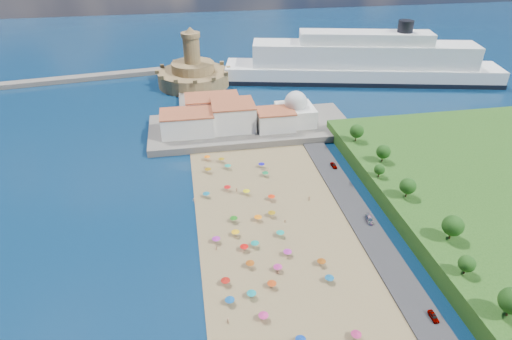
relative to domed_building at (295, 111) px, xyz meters
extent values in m
plane|color=#071938|center=(-30.00, -71.00, -8.97)|extent=(700.00, 700.00, 0.00)
cube|color=#59544C|center=(-20.00, 2.00, -7.47)|extent=(90.00, 36.00, 3.00)
cube|color=#59544C|center=(-42.00, 37.00, -7.77)|extent=(18.00, 70.00, 2.40)
cube|color=#59544C|center=(-140.00, 82.00, -7.67)|extent=(199.03, 34.77, 2.60)
cube|color=silver|center=(-48.00, -2.00, -1.47)|extent=(22.00, 14.00, 9.00)
cube|color=silver|center=(-28.00, 0.00, -0.47)|extent=(18.00, 16.00, 11.00)
cube|color=silver|center=(-10.00, -4.00, -1.97)|extent=(16.00, 12.00, 8.00)
cube|color=silver|center=(-36.00, 12.00, -0.97)|extent=(24.00, 14.00, 10.00)
cube|color=silver|center=(0.00, 0.00, -1.97)|extent=(16.00, 16.00, 8.00)
sphere|color=silver|center=(0.00, 0.00, 4.03)|extent=(10.00, 10.00, 10.00)
cylinder|color=silver|center=(0.00, 0.00, 7.83)|extent=(1.20, 1.20, 1.60)
cylinder|color=olive|center=(-42.00, 67.00, -4.97)|extent=(40.00, 40.00, 8.00)
cylinder|color=olive|center=(-42.00, 67.00, 1.53)|extent=(24.00, 24.00, 5.00)
cylinder|color=olive|center=(-42.00, 67.00, 11.03)|extent=(9.00, 9.00, 14.00)
cylinder|color=olive|center=(-42.00, 67.00, 19.23)|extent=(10.40, 10.40, 2.40)
cone|color=olive|center=(-42.00, 67.00, 21.93)|extent=(6.00, 6.00, 3.00)
cube|color=black|center=(54.41, 56.84, -7.70)|extent=(159.33, 57.09, 2.54)
cube|color=white|center=(54.41, 56.84, -4.26)|extent=(158.27, 56.48, 9.42)
cube|color=white|center=(54.41, 56.84, 6.73)|extent=(126.71, 45.59, 12.56)
cube|color=white|center=(54.41, 56.84, 16.15)|extent=(74.71, 30.17, 6.28)
cylinder|color=black|center=(74.85, 52.31, 22.43)|extent=(8.37, 8.37, 6.28)
cylinder|color=gray|center=(-36.08, -25.17, -7.72)|extent=(0.07, 0.07, 2.00)
cone|color=#8A6B0C|center=(-36.08, -25.17, -6.82)|extent=(2.50, 2.50, 0.60)
cylinder|color=gray|center=(-36.27, -63.70, -7.72)|extent=(0.07, 0.07, 2.00)
cone|color=#176A12|center=(-36.27, -63.70, -6.82)|extent=(2.50, 2.50, 0.60)
cylinder|color=gray|center=(-41.90, -89.89, -7.72)|extent=(0.07, 0.07, 2.00)
cone|color=#A3150D|center=(-41.90, -89.89, -6.82)|extent=(2.50, 2.50, 0.60)
cylinder|color=gray|center=(-30.15, -93.00, -7.72)|extent=(0.07, 0.07, 2.00)
cone|color=#BA3D0E|center=(-30.15, -93.00, -6.82)|extent=(2.50, 2.50, 0.60)
cylinder|color=gray|center=(-35.92, -95.40, -7.72)|extent=(0.07, 0.07, 2.00)
cone|color=#0F888E|center=(-35.92, -95.40, -6.82)|extent=(2.50, 2.50, 0.60)
cone|color=#0C38A1|center=(-27.26, -110.87, -6.82)|extent=(2.50, 2.50, 0.60)
cylinder|color=gray|center=(-14.76, -93.73, -7.72)|extent=(0.07, 0.07, 2.00)
cone|color=#0F588B|center=(-14.76, -93.73, -6.82)|extent=(2.50, 2.50, 0.60)
cylinder|color=gray|center=(-41.93, -32.08, -7.72)|extent=(0.07, 0.07, 2.00)
cone|color=#88610C|center=(-41.93, -32.08, -6.82)|extent=(2.50, 2.50, 0.60)
cylinder|color=gray|center=(-14.93, -87.33, -7.72)|extent=(0.07, 0.07, 2.00)
cone|color=#8A400C|center=(-14.93, -87.33, -6.82)|extent=(2.50, 2.50, 0.60)
cylinder|color=gray|center=(-21.34, -31.81, -7.72)|extent=(0.07, 0.07, 2.00)
cone|color=#140DB5|center=(-21.34, -31.81, -6.82)|extent=(2.50, 2.50, 0.60)
cylinder|color=gray|center=(-36.15, -45.55, -7.72)|extent=(0.07, 0.07, 2.00)
cone|color=red|center=(-36.15, -45.55, -6.82)|extent=(2.50, 2.50, 0.60)
cylinder|color=gray|center=(-21.19, -38.48, -7.72)|extent=(0.07, 0.07, 2.00)
cone|color=#15773D|center=(-21.19, -38.48, -6.82)|extent=(2.50, 2.50, 0.60)
cylinder|color=gray|center=(-14.37, -111.72, -7.72)|extent=(0.07, 0.07, 2.00)
cone|color=#A9245D|center=(-14.37, -111.72, -6.82)|extent=(2.50, 2.50, 0.60)
cylinder|color=gray|center=(-34.50, -84.61, -7.72)|extent=(0.07, 0.07, 2.00)
cone|color=#98440D|center=(-34.50, -84.61, -6.82)|extent=(2.50, 2.50, 0.60)
cylinder|color=gray|center=(-23.36, -73.23, -7.72)|extent=(0.07, 0.07, 2.00)
cone|color=#109B87|center=(-23.36, -73.23, -6.82)|extent=(2.50, 2.50, 0.60)
cylinder|color=gray|center=(-23.87, -63.01, -7.72)|extent=(0.07, 0.07, 2.00)
cone|color=#97710D|center=(-23.87, -63.01, -6.82)|extent=(2.50, 2.50, 0.60)
cylinder|color=gray|center=(-42.72, -72.73, -7.72)|extent=(0.07, 0.07, 2.00)
cone|color=purple|center=(-42.72, -72.73, -6.82)|extent=(2.50, 2.50, 0.60)
cylinder|color=gray|center=(-35.07, -77.61, -7.72)|extent=(0.07, 0.07, 2.00)
cone|color=red|center=(-35.07, -77.61, -6.82)|extent=(2.50, 2.50, 0.60)
cylinder|color=gray|center=(-41.60, -96.57, -7.72)|extent=(0.07, 0.07, 2.00)
cone|color=#0B4B93|center=(-41.60, -96.57, -6.82)|extent=(2.50, 2.50, 0.60)
cylinder|color=gray|center=(-27.30, -87.37, -7.72)|extent=(0.07, 0.07, 2.00)
cone|color=#B6277F|center=(-27.30, -87.37, -6.82)|extent=(2.50, 2.50, 0.60)
cylinder|color=gray|center=(-34.24, -102.76, -7.72)|extent=(0.07, 0.07, 2.00)
cone|color=#BE2873|center=(-34.24, -102.76, -6.82)|extent=(2.50, 2.50, 0.60)
cylinder|color=gray|center=(-23.25, -81.88, -7.72)|extent=(0.07, 0.07, 2.00)
cone|color=#A8249B|center=(-23.25, -81.88, -6.82)|extent=(2.50, 2.50, 0.60)
cylinder|color=gray|center=(-34.24, -30.80, -7.72)|extent=(0.07, 0.07, 2.00)
cone|color=#109A7E|center=(-34.24, -30.80, -6.82)|extent=(2.50, 2.50, 0.60)
cylinder|color=gray|center=(-31.76, -76.62, -7.72)|extent=(0.07, 0.07, 2.00)
cone|color=#0F8A7C|center=(-31.76, -76.62, -6.82)|extent=(2.50, 2.50, 0.60)
cylinder|color=gray|center=(-29.97, -49.20, -7.72)|extent=(0.07, 0.07, 2.00)
cone|color=#CEC10B|center=(-29.97, -49.20, -6.82)|extent=(2.50, 2.50, 0.60)
cylinder|color=gray|center=(-43.80, -48.36, -7.72)|extent=(0.07, 0.07, 2.00)
cone|color=#0E6583|center=(-43.80, -48.36, -6.82)|extent=(2.50, 2.50, 0.60)
cylinder|color=gray|center=(-41.47, -22.44, -7.72)|extent=(0.07, 0.07, 2.00)
cone|color=orange|center=(-41.47, -22.44, -6.82)|extent=(2.50, 2.50, 0.60)
cylinder|color=gray|center=(-36.68, -70.61, -7.72)|extent=(0.07, 0.07, 2.00)
cone|color=#EDAC0C|center=(-36.68, -70.61, -6.82)|extent=(2.50, 2.50, 0.60)
cylinder|color=gray|center=(-22.07, -53.98, -7.72)|extent=(0.07, 0.07, 2.00)
cone|color=red|center=(-22.07, -53.98, -6.82)|extent=(2.50, 2.50, 0.60)
cylinder|color=gray|center=(-28.64, -64.50, -7.72)|extent=(0.07, 0.07, 2.00)
cone|color=orange|center=(-28.64, -64.50, -6.82)|extent=(2.50, 2.50, 0.60)
imported|color=tan|center=(-19.16, -35.17, -7.94)|extent=(0.99, 1.16, 1.56)
imported|color=tan|center=(-9.42, -56.34, -7.90)|extent=(0.54, 1.55, 1.65)
imported|color=tan|center=(-48.07, -50.48, -7.90)|extent=(1.16, 0.80, 1.66)
imported|color=tan|center=(-42.89, -29.53, -7.95)|extent=(0.53, 0.96, 1.55)
imported|color=tan|center=(-42.94, -76.01, -7.92)|extent=(0.98, 0.92, 1.61)
imported|color=tan|center=(-20.47, -67.12, -7.91)|extent=(0.69, 0.58, 1.62)
imported|color=tan|center=(-42.77, -102.36, -7.79)|extent=(0.77, 0.82, 1.88)
imported|color=tan|center=(-33.12, -46.98, -7.81)|extent=(1.12, 1.09, 1.82)
imported|color=tan|center=(-27.24, -88.37, -7.85)|extent=(0.99, 1.00, 1.75)
imported|color=gray|center=(6.00, -36.88, -7.59)|extent=(1.77, 4.07, 1.37)
imported|color=gray|center=(6.00, -109.80, -7.63)|extent=(1.62, 3.82, 1.29)
imported|color=gray|center=(6.00, -71.38, -7.57)|extent=(2.64, 5.08, 1.41)
cylinder|color=#382314|center=(19.36, -115.89, -1.29)|extent=(0.50, 0.50, 3.38)
cylinder|color=#382314|center=(17.56, -102.15, -1.79)|extent=(0.50, 0.50, 2.37)
sphere|color=#14380F|center=(17.56, -102.15, 0.35)|extent=(4.27, 4.27, 4.27)
cylinder|color=#382314|center=(21.49, -89.09, -1.33)|extent=(0.50, 0.50, 3.28)
sphere|color=#14380F|center=(21.49, -89.09, 1.62)|extent=(5.91, 5.91, 5.91)
cylinder|color=#382314|center=(19.20, -67.59, -1.51)|extent=(0.50, 0.50, 2.93)
sphere|color=#14380F|center=(19.20, -67.59, 1.12)|extent=(5.27, 5.27, 5.27)
cylinder|color=#382314|center=(15.62, -54.49, -1.92)|extent=(0.50, 0.50, 2.11)
sphere|color=#14380F|center=(15.62, -54.49, -0.02)|extent=(3.80, 3.80, 3.80)
cylinder|color=#382314|center=(21.37, -44.66, -1.53)|extent=(0.50, 0.50, 2.89)
sphere|color=#14380F|center=(21.37, -44.66, 1.07)|extent=(5.20, 5.20, 5.20)
cylinder|color=#382314|center=(17.98, -27.19, -1.42)|extent=(0.50, 0.50, 3.12)
sphere|color=#14380F|center=(17.98, -27.19, 1.39)|extent=(5.61, 5.61, 5.61)
camera|label=1|loc=(-48.18, -171.10, 75.21)|focal=30.00mm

